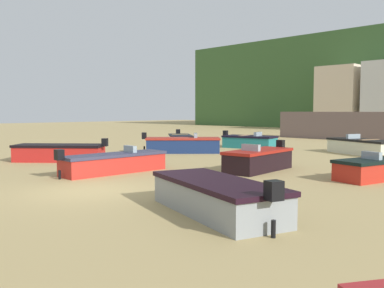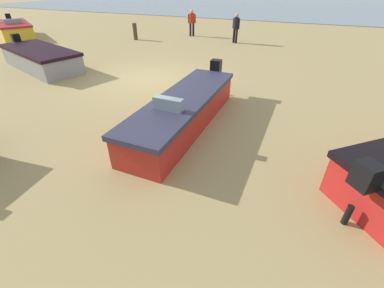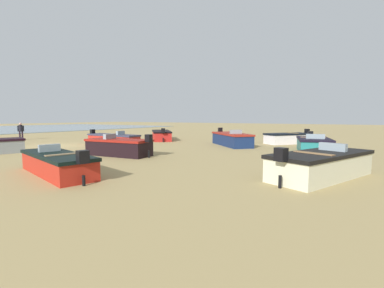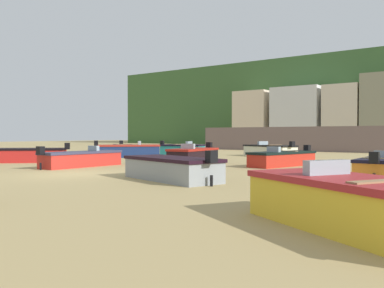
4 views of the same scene
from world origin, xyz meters
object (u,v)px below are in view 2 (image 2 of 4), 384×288
Objects in this scene: boat_red_8 at (184,111)px; beach_walker_foreground at (192,21)px; boat_yellow_3 at (15,30)px; mooring_post_near_water at (135,32)px; boat_grey_2 at (41,58)px; beach_walker_distant at (236,26)px.

boat_red_8 is 3.05× the size of beach_walker_foreground.
beach_walker_foreground reaches higher than boat_red_8.
beach_walker_foreground is at bearing -67.36° from boat_red_8.
boat_red_8 is (-15.35, 6.75, -0.06)m from boat_yellow_3.
beach_walker_foreground is (-2.83, -2.58, 0.47)m from mooring_post_near_water.
boat_grey_2 is 2.90× the size of beach_walker_distant.
boat_yellow_3 reaches higher than mooring_post_near_water.
beach_walker_foreground is (-10.56, -5.05, 0.48)m from boat_yellow_3.
mooring_post_near_water is 0.60× the size of beach_walker_foreground.
beach_walker_distant is at bearing 137.06° from boat_yellow_3.
mooring_post_near_water is 0.60× the size of beach_walker_distant.
beach_walker_foreground and beach_walker_distant have the same top height.
boat_grey_2 is 6.94m from mooring_post_near_water.
mooring_post_near_water is (-0.15, -6.94, 0.05)m from boat_grey_2.
boat_red_8 is 12.75m from beach_walker_foreground.
beach_walker_foreground is 3.46m from beach_walker_distant.
boat_grey_2 is at bearing 88.74° from mooring_post_near_water.
beach_walker_distant reaches higher than boat_yellow_3.
boat_grey_2 is 10.55m from beach_walker_distant.
boat_red_8 is 10.87m from beach_walker_distant.
boat_yellow_3 is 2.89× the size of beach_walker_foreground.
boat_red_8 is at bearing 91.21° from boat_grey_2.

